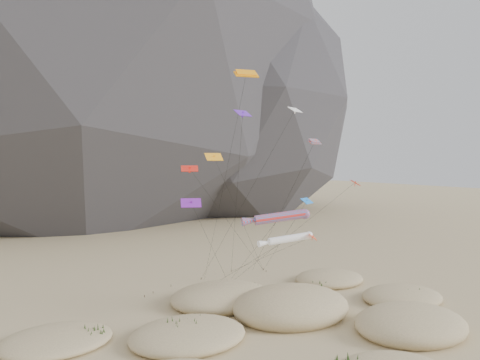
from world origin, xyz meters
TOP-DOWN VIEW (x-y plane):
  - ground at (0.00, 0.00)m, footprint 500.00×500.00m
  - dunes at (-2.41, 3.30)m, footprint 51.76×36.41m
  - dune_grass at (-1.81, 3.61)m, footprint 40.59×26.12m
  - kite_stakes at (0.93, 24.44)m, footprint 22.16×6.42m
  - rainbow_tube_kite at (-0.13, 6.65)m, footprint 8.78×19.04m
  - white_tube_kite at (2.40, 8.06)m, footprint 8.85×13.30m
  - orange_parafoil at (-1.57, 11.24)m, footprint 3.51×15.23m
  - multi_parafoil at (7.45, 9.10)m, footprint 3.83×18.51m
  - delta_kites at (1.68, 11.23)m, footprint 29.96×21.69m

SIDE VIEW (x-z plane):
  - ground at x=0.00m, z-range 0.00..0.00m
  - kite_stakes at x=0.93m, z-range 0.00..0.30m
  - dunes at x=-2.41m, z-range -1.53..3.02m
  - dune_grass at x=-1.81m, z-range 0.09..1.55m
  - white_tube_kite at x=2.40m, z-range 3.94..13.32m
  - rainbow_tube_kite at x=-0.13m, z-range 5.35..17.90m
  - delta_kites at x=1.68m, z-range 3.59..29.10m
  - multi_parafoil at x=7.45m, z-range 9.74..30.78m
  - orange_parafoil at x=-1.57m, z-range 13.78..43.07m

